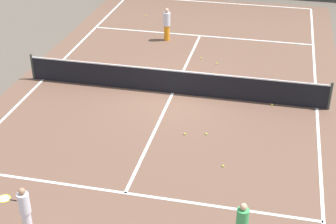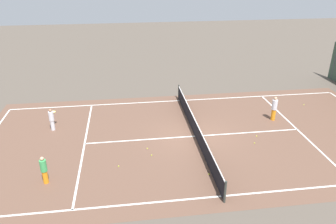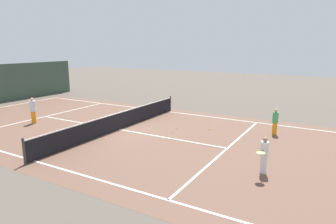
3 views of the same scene
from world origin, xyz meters
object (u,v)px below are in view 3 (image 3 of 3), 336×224
at_px(tennis_ball_0, 81,120).
at_px(tennis_ball_5, 157,116).
at_px(player_0, 33,110).
at_px(tennis_ball_2, 173,132).
at_px(player_2, 264,155).
at_px(tennis_ball_3, 210,129).
at_px(player_1, 275,121).
at_px(tennis_ball_4, 176,128).
at_px(tennis_ball_1, 94,118).

relative_size(tennis_ball_0, tennis_ball_5, 1.00).
bearing_deg(player_0, tennis_ball_2, -73.13).
xyz_separation_m(player_2, tennis_ball_2, (3.05, 5.54, -0.69)).
bearing_deg(tennis_ball_3, player_1, -75.74).
relative_size(player_0, tennis_ball_5, 24.23).
height_order(player_0, tennis_ball_0, player_0).
distance_m(player_0, tennis_ball_3, 10.79).
height_order(tennis_ball_4, tennis_ball_5, same).
relative_size(player_0, player_2, 1.14).
height_order(player_1, tennis_ball_0, player_1).
distance_m(player_0, tennis_ball_1, 3.72).
xyz_separation_m(player_1, tennis_ball_0, (-2.90, 11.42, -0.69)).
distance_m(tennis_ball_1, tennis_ball_3, 7.75).
distance_m(tennis_ball_2, tennis_ball_3, 2.19).
bearing_deg(tennis_ball_2, player_2, -118.89).
height_order(player_2, tennis_ball_1, player_2).
bearing_deg(tennis_ball_4, player_2, -123.50).
distance_m(player_2, tennis_ball_2, 6.36).
bearing_deg(tennis_ball_5, player_2, -125.21).
xyz_separation_m(player_2, tennis_ball_0, (2.53, 12.04, -0.69)).
distance_m(player_0, player_2, 13.94).
distance_m(tennis_ball_3, tennis_ball_5, 4.53).
relative_size(tennis_ball_3, tennis_ball_5, 1.00).
bearing_deg(player_1, player_0, 110.28).
relative_size(tennis_ball_3, tennis_ball_4, 1.00).
bearing_deg(tennis_ball_3, player_0, 112.21).
distance_m(player_1, tennis_ball_3, 3.53).
distance_m(player_2, tennis_ball_1, 12.09).
distance_m(player_2, tennis_ball_0, 12.32).
relative_size(player_1, tennis_ball_3, 21.35).
bearing_deg(tennis_ball_5, player_1, -93.22).
bearing_deg(player_1, tennis_ball_2, 115.75).
xyz_separation_m(tennis_ball_0, tennis_ball_2, (0.53, -6.50, 0.00)).
relative_size(tennis_ball_2, tennis_ball_3, 1.00).
height_order(tennis_ball_1, tennis_ball_3, same).
relative_size(player_2, tennis_ball_3, 21.23).
relative_size(tennis_ball_1, tennis_ball_4, 1.00).
bearing_deg(tennis_ball_5, tennis_ball_0, 131.77).
distance_m(tennis_ball_0, tennis_ball_2, 6.52).
distance_m(player_1, player_2, 5.46).
relative_size(player_0, tennis_ball_1, 24.23).
bearing_deg(tennis_ball_0, tennis_ball_2, -85.37).
relative_size(player_2, tennis_ball_2, 21.23).
xyz_separation_m(tennis_ball_1, tennis_ball_5, (2.56, -3.30, 0.00)).
height_order(tennis_ball_2, tennis_ball_5, same).
relative_size(player_1, tennis_ball_4, 21.35).
xyz_separation_m(tennis_ball_3, tennis_ball_4, (-0.80, 1.73, 0.00)).
bearing_deg(tennis_ball_2, player_0, 106.87).
bearing_deg(player_0, tennis_ball_0, -43.16).
bearing_deg(tennis_ball_0, tennis_ball_4, -78.89).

